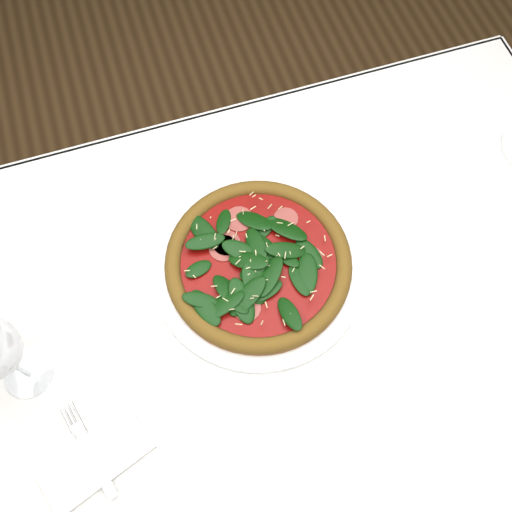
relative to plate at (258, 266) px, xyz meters
name	(u,v)px	position (x,y,z in m)	size (l,w,h in m)	color
ground	(262,408)	(-0.02, -0.09, -0.76)	(6.00, 6.00, 0.00)	brown
dining_table	(265,344)	(-0.02, -0.09, -0.11)	(1.21, 0.81, 0.75)	white
plate	(258,266)	(0.00, 0.00, 0.00)	(0.33, 0.33, 0.01)	white
pizza	(258,262)	(0.00, 0.00, 0.02)	(0.36, 0.36, 0.04)	#9B5225
napkin	(96,460)	(-0.29, -0.20, 0.00)	(0.15, 0.07, 0.01)	white
fork	(86,443)	(-0.30, -0.17, 0.01)	(0.05, 0.14, 0.00)	silver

